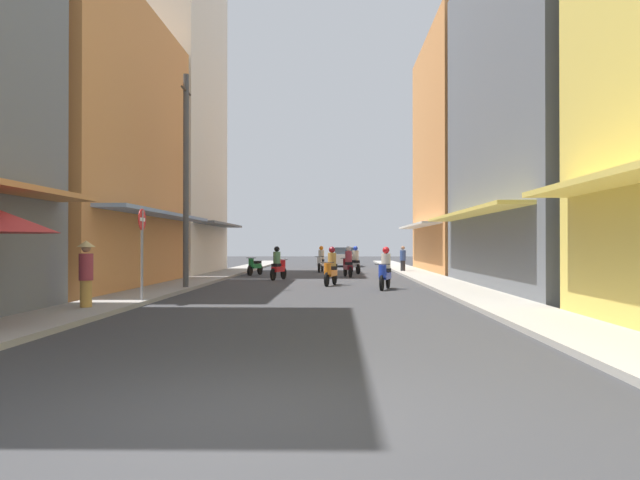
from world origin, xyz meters
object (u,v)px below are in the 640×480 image
(motorbike_silver, at_px, (355,261))
(motorbike_white, at_px, (321,260))
(motorbike_blue, at_px, (385,270))
(pedestrian_midway, at_px, (86,272))
(parked_car, at_px, (346,257))
(motorbike_green, at_px, (255,266))
(pedestrian_far, at_px, (403,259))
(utility_pole, at_px, (186,180))
(motorbike_orange, at_px, (331,268))
(motorbike_red, at_px, (278,265))
(street_sign_no_entry, at_px, (142,242))
(motorbike_maroon, at_px, (348,263))

(motorbike_silver, distance_m, motorbike_white, 2.68)
(motorbike_blue, height_order, pedestrian_midway, pedestrian_midway)
(pedestrian_midway, bearing_deg, parked_car, 77.41)
(motorbike_green, relative_size, pedestrian_far, 1.11)
(parked_car, height_order, pedestrian_far, pedestrian_far)
(pedestrian_midway, bearing_deg, motorbike_green, 84.37)
(parked_car, bearing_deg, utility_pole, -104.56)
(motorbike_green, height_order, pedestrian_far, pedestrian_far)
(motorbike_blue, distance_m, motorbike_orange, 2.89)
(motorbike_green, bearing_deg, motorbike_red, -67.21)
(motorbike_blue, distance_m, parked_car, 23.05)
(motorbike_blue, bearing_deg, utility_pole, -175.08)
(motorbike_red, relative_size, motorbike_white, 0.97)
(motorbike_green, distance_m, parked_car, 14.13)
(street_sign_no_entry, bearing_deg, pedestrian_far, 63.52)
(motorbike_maroon, bearing_deg, parked_car, 89.58)
(motorbike_maroon, height_order, pedestrian_midway, pedestrian_midway)
(utility_pole, bearing_deg, street_sign_no_entry, -88.87)
(motorbike_red, relative_size, motorbike_silver, 1.00)
(motorbike_green, relative_size, street_sign_no_entry, 0.66)
(utility_pole, bearing_deg, motorbike_blue, 4.92)
(pedestrian_midway, height_order, street_sign_no_entry, street_sign_no_entry)
(motorbike_blue, distance_m, motorbike_silver, 11.83)
(motorbike_blue, bearing_deg, motorbike_red, 127.82)
(motorbike_red, relative_size, motorbike_blue, 0.99)
(motorbike_green, relative_size, utility_pole, 0.22)
(motorbike_green, bearing_deg, motorbike_silver, 19.70)
(parked_car, bearing_deg, motorbike_green, -111.20)
(motorbike_orange, relative_size, motorbike_green, 1.01)
(motorbike_white, distance_m, utility_pole, 15.29)
(motorbike_green, relative_size, parked_car, 0.42)
(street_sign_no_entry, bearing_deg, motorbike_silver, 69.95)
(utility_pole, bearing_deg, motorbike_red, 67.30)
(motorbike_white, bearing_deg, utility_pole, -107.56)
(motorbike_white, height_order, pedestrian_midway, pedestrian_midway)
(parked_car, xyz_separation_m, pedestrian_midway, (-6.82, -30.54, 0.25))
(motorbike_blue, relative_size, motorbike_maroon, 0.99)
(motorbike_red, distance_m, motorbike_orange, 4.56)
(motorbike_silver, bearing_deg, motorbike_white, 137.51)
(pedestrian_far, bearing_deg, motorbike_maroon, -125.75)
(motorbike_red, xyz_separation_m, motorbike_orange, (2.52, -3.80, 0.00))
(motorbike_white, xyz_separation_m, utility_pole, (-4.51, -14.24, 3.30))
(motorbike_blue, bearing_deg, motorbike_maroon, 98.43)
(motorbike_red, xyz_separation_m, motorbike_maroon, (3.32, 2.41, 0.00))
(motorbike_blue, relative_size, motorbike_white, 0.98)
(pedestrian_far, bearing_deg, motorbike_orange, -110.82)
(pedestrian_far, bearing_deg, parked_car, 107.57)
(motorbike_maroon, height_order, motorbike_orange, same)
(motorbike_red, distance_m, utility_pole, 7.76)
(motorbike_orange, height_order, motorbike_white, same)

